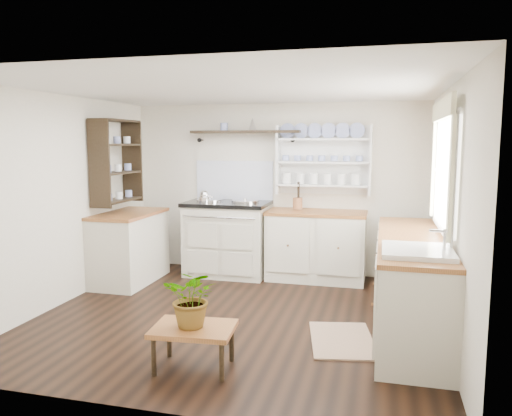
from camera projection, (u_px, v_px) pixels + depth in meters
The scene contains 19 objects.
floor at pixel (237, 316), 5.15m from camera, with size 4.00×3.80×0.01m, color black.
wall_back at pixel (276, 189), 6.82m from camera, with size 4.00×0.02×2.30m, color beige.
wall_right at pixel (449, 213), 4.50m from camera, with size 0.02×3.80×2.30m, color beige.
wall_left at pixel (63, 200), 5.49m from camera, with size 0.02×3.80×2.30m, color beige.
ceiling at pixel (236, 89), 4.84m from camera, with size 4.00×3.80×0.01m, color white.
window at pixel (443, 166), 4.61m from camera, with size 0.08×1.55×1.22m.
aga_cooker at pixel (228, 237), 6.73m from camera, with size 1.11×0.77×1.02m.
back_cabinets at pixel (316, 245), 6.48m from camera, with size 1.27×0.63×0.90m.
right_cabinets at pixel (410, 282), 4.76m from camera, with size 0.62×2.43×0.90m.
belfast_sink at pixel (417, 266), 4.00m from camera, with size 0.55×0.60×0.45m.
left_cabinets at pixel (130, 246), 6.37m from camera, with size 0.62×1.13×0.90m.
plate_rack at pixel (324, 159), 6.57m from camera, with size 1.20×0.22×0.90m.
high_shelf at pixel (246, 133), 6.70m from camera, with size 1.50×0.29×0.16m.
left_shelving at pixel (117, 161), 6.26m from camera, with size 0.28×0.80×1.05m, color black.
kettle at pixel (205, 199), 6.62m from camera, with size 0.17×0.17×0.21m, color silver, non-canonical shape.
utensil_crock at pixel (298, 203), 6.55m from camera, with size 0.13×0.13×0.15m, color brown.
center_table at pixel (194, 332), 3.93m from camera, with size 0.67×0.51×0.34m.
potted_plant at pixel (193, 298), 3.89m from camera, with size 0.42×0.37×0.47m, color #3F7233.
floor_rug at pixel (342, 340), 4.51m from camera, with size 0.55×0.85×0.02m, color #886B4F.
Camera 1 is at (1.42, -4.75, 1.79)m, focal length 35.00 mm.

